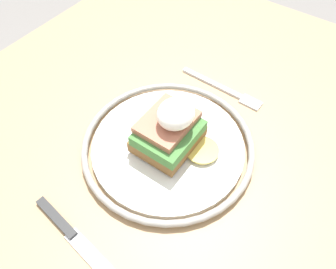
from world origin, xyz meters
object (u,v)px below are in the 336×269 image
Objects in this scene: plate at (168,145)px; fork at (225,89)px; sandwich at (170,129)px; knife at (75,238)px.

plate is 1.66× the size of fork.
plate is 2.30× the size of sandwich.
sandwich is (-0.00, 0.00, 0.04)m from plate.
sandwich is at bearing -2.36° from fork.
plate reaches higher than fork.
sandwich is 0.61× the size of knife.
knife reaches higher than fork.
sandwich is 0.17m from fork.
knife is (0.19, -0.02, -0.05)m from sandwich.
plate is 0.16m from fork.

